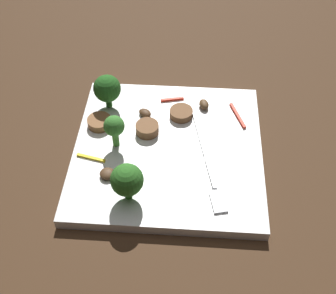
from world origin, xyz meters
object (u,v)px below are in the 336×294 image
object	(u,v)px
sausage_slice_0	(147,129)
pepper_strip_0	(238,116)
fork	(209,167)
pepper_strip_2	(172,99)
sausage_slice_2	(181,113)
broccoli_floret_1	(114,127)
mushroom_1	(107,174)
broccoli_floret_2	(107,89)
pepper_strip_1	(91,158)
mushroom_2	(204,104)
mushroom_0	(145,113)
plate	(168,151)
broccoli_floret_0	(127,180)
sausage_slice_1	(100,122)

from	to	relation	value
sausage_slice_0	pepper_strip_0	bearing A→B (deg)	107.41
fork	pepper_strip_2	xyz separation A→B (m)	(-0.13, -0.06, 0.00)
fork	sausage_slice_2	distance (m)	0.11
broccoli_floret_1	mushroom_1	size ratio (longest dim) A/B	2.57
broccoli_floret_2	pepper_strip_2	size ratio (longest dim) A/B	1.54
sausage_slice_0	pepper_strip_1	xyz separation A→B (m)	(0.06, -0.07, -0.01)
sausage_slice_0	mushroom_2	size ratio (longest dim) A/B	1.58
sausage_slice_2	pepper_strip_1	bearing A→B (deg)	-52.27
fork	mushroom_0	size ratio (longest dim) A/B	8.54
mushroom_2	broccoli_floret_1	bearing A→B (deg)	-54.70
broccoli_floret_2	pepper_strip_1	xyz separation A→B (m)	(0.11, -0.01, -0.03)
plate	mushroom_1	distance (m)	0.10
plate	broccoli_floret_0	bearing A→B (deg)	-26.67
sausage_slice_0	broccoli_floret_1	bearing A→B (deg)	-56.08
mushroom_2	mushroom_0	bearing A→B (deg)	-75.01
fork	broccoli_floret_2	distance (m)	0.20
plate	sausage_slice_0	xyz separation A→B (m)	(-0.03, -0.03, 0.02)
sausage_slice_2	pepper_strip_2	size ratio (longest dim) A/B	0.96
sausage_slice_0	broccoli_floret_2	bearing A→B (deg)	-129.04
mushroom_1	broccoli_floret_2	bearing A→B (deg)	-172.02
mushroom_1	broccoli_floret_1	bearing A→B (deg)	176.42
pepper_strip_0	pepper_strip_1	size ratio (longest dim) A/B	1.31
pepper_strip_2	fork	bearing A→B (deg)	23.72
sausage_slice_0	pepper_strip_1	size ratio (longest dim) A/B	0.81
plate	pepper_strip_1	size ratio (longest dim) A/B	6.37
sausage_slice_1	plate	bearing A→B (deg)	70.28
plate	broccoli_floret_1	distance (m)	0.09
fork	mushroom_2	bearing A→B (deg)	171.27
broccoli_floret_1	sausage_slice_2	size ratio (longest dim) A/B	1.50
plate	pepper_strip_0	distance (m)	0.12
broccoli_floret_1	sausage_slice_0	world-z (taller)	broccoli_floret_1
sausage_slice_2	pepper_strip_0	size ratio (longest dim) A/B	0.64
broccoli_floret_1	pepper_strip_0	xyz separation A→B (m)	(-0.07, 0.18, -0.03)
broccoli_floret_0	broccoli_floret_1	world-z (taller)	broccoli_floret_0
mushroom_0	pepper_strip_2	world-z (taller)	mushroom_0
broccoli_floret_1	broccoli_floret_2	xyz separation A→B (m)	(-0.08, -0.02, -0.00)
plate	sausage_slice_0	distance (m)	0.05
broccoli_floret_0	broccoli_floret_2	distance (m)	0.18
fork	sausage_slice_2	size ratio (longest dim) A/B	5.07
plate	broccoli_floret_1	size ratio (longest dim) A/B	5.08
mushroom_2	pepper_strip_0	xyz separation A→B (m)	(0.02, 0.05, -0.00)
sausage_slice_1	pepper_strip_2	bearing A→B (deg)	120.81
plate	pepper_strip_2	xyz separation A→B (m)	(-0.10, -0.00, 0.01)
fork	broccoli_floret_2	xyz separation A→B (m)	(-0.11, -0.16, 0.03)
sausage_slice_2	broccoli_floret_2	bearing A→B (deg)	-97.63
pepper_strip_0	fork	bearing A→B (deg)	-22.75
pepper_strip_2	sausage_slice_1	bearing A→B (deg)	-59.19
sausage_slice_2	mushroom_1	size ratio (longest dim) A/B	1.72
broccoli_floret_0	pepper_strip_0	xyz separation A→B (m)	(-0.16, 0.15, -0.03)
pepper_strip_0	mushroom_0	bearing A→B (deg)	-87.48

